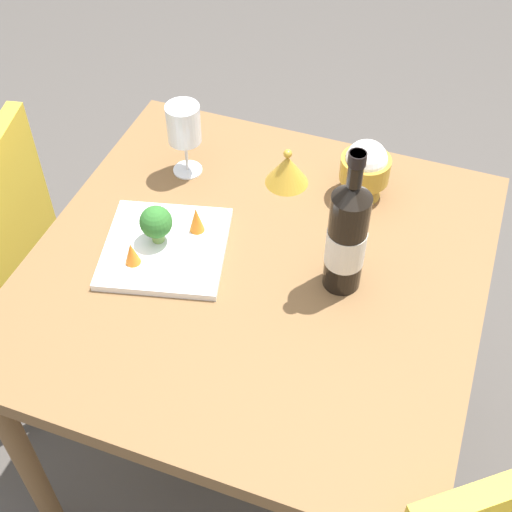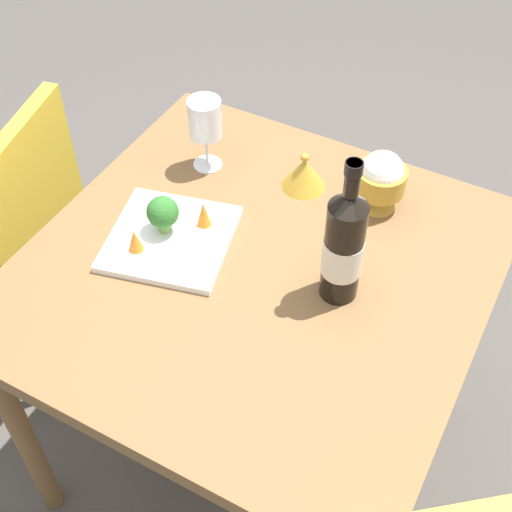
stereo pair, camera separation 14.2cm
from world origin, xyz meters
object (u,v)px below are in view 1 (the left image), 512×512
Objects in this scene: wine_glass at (184,126)px; rice_bowl at (365,168)px; broccoli_floret at (156,223)px; carrot_garnish_right at (196,219)px; rice_bowl_lid at (287,169)px; wine_bottle at (347,237)px; serving_plate at (165,248)px; carrot_garnish_left at (132,253)px.

wine_glass is 1.26× the size of rice_bowl.
carrot_garnish_right is at bearing -49.43° from broccoli_floret.
rice_bowl_lid is (-0.02, 0.17, -0.04)m from rice_bowl.
wine_bottle is 1.83× the size of wine_glass.
wine_bottle is at bearing -83.57° from serving_plate.
carrot_garnish_left is (-0.06, 0.04, 0.03)m from serving_plate.
wine_glass is at bearing 13.52° from serving_plate.
rice_bowl_lid reaches higher than carrot_garnish_left.
rice_bowl is at bearing -50.02° from carrot_garnish_right.
wine_glass reaches higher than carrot_garnish_right.
carrot_garnish_right is at bearing 129.98° from rice_bowl.
rice_bowl_lid is at bearing -33.75° from broccoli_floret.
rice_bowl reaches higher than serving_plate.
rice_bowl_lid is at bearing -30.09° from serving_plate.
wine_glass is at bearing 99.89° from rice_bowl_lid.
rice_bowl_lid is at bearing -28.68° from carrot_garnish_right.
carrot_garnish_right reaches higher than carrot_garnish_left.
broccoli_floret reaches higher than carrot_garnish_right.
wine_glass is at bearing 63.76° from wine_bottle.
serving_plate is at bearing -31.61° from carrot_garnish_left.
rice_bowl_lid is (0.04, -0.23, -0.09)m from wine_glass.
rice_bowl_lid is at bearing -80.11° from wine_glass.
carrot_garnish_right is (-0.25, 0.30, -0.03)m from rice_bowl.
carrot_garnish_right is (0.06, -0.06, -0.02)m from broccoli_floret.
carrot_garnish_left reaches higher than serving_plate.
carrot_garnish_right is (-0.23, 0.12, 0.01)m from rice_bowl_lid.
rice_bowl_lid is 0.34m from broccoli_floret.
broccoli_floret is 1.41× the size of carrot_garnish_right.
wine_bottle is 0.39m from serving_plate.
rice_bowl_lid is at bearing 96.90° from rice_bowl.
carrot_garnish_right reaches higher than serving_plate.
rice_bowl is (0.27, 0.03, -0.06)m from wine_bottle.
wine_glass is 2.09× the size of broccoli_floret.
wine_bottle is 1.08× the size of serving_plate.
wine_bottle reaches higher than serving_plate.
rice_bowl_lid is at bearing 38.22° from wine_bottle.
broccoli_floret is at bearing 130.57° from carrot_garnish_right.
wine_bottle is at bearing -141.78° from rice_bowl_lid.
wine_glass is at bearing 9.69° from broccoli_floret.
serving_plate is 0.06m from broccoli_floret.
rice_bowl is 1.42× the size of rice_bowl_lid.
wine_bottle is at bearing -75.36° from carrot_garnish_left.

